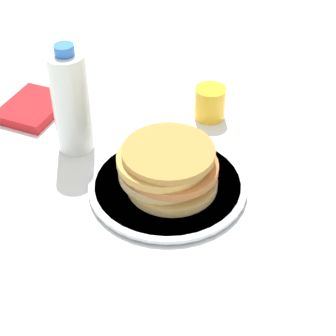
# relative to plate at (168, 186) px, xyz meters

# --- Properties ---
(ground_plane) EXTENTS (4.00, 4.00, 0.00)m
(ground_plane) POSITION_rel_plate_xyz_m (0.00, -0.01, -0.01)
(ground_plane) COLOR white
(plate) EXTENTS (0.27, 0.27, 0.01)m
(plate) POSITION_rel_plate_xyz_m (0.00, 0.00, 0.00)
(plate) COLOR silver
(plate) RESTS_ON ground_plane
(pancake_stack) EXTENTS (0.17, 0.17, 0.07)m
(pancake_stack) POSITION_rel_plate_xyz_m (0.00, 0.00, 0.04)
(pancake_stack) COLOR tan
(pancake_stack) RESTS_ON plate
(juice_glass) EXTENTS (0.06, 0.06, 0.07)m
(juice_glass) POSITION_rel_plate_xyz_m (0.20, -0.12, 0.03)
(juice_glass) COLOR yellow
(juice_glass) RESTS_ON ground_plane
(water_bottle_near) EXTENTS (0.07, 0.07, 0.21)m
(water_bottle_near) POSITION_rel_plate_xyz_m (0.15, 0.15, 0.09)
(water_bottle_near) COLOR silver
(water_bottle_near) RESTS_ON ground_plane
(napkin) EXTENTS (0.17, 0.16, 0.02)m
(napkin) POSITION_rel_plate_xyz_m (0.28, 0.23, 0.00)
(napkin) COLOR red
(napkin) RESTS_ON ground_plane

